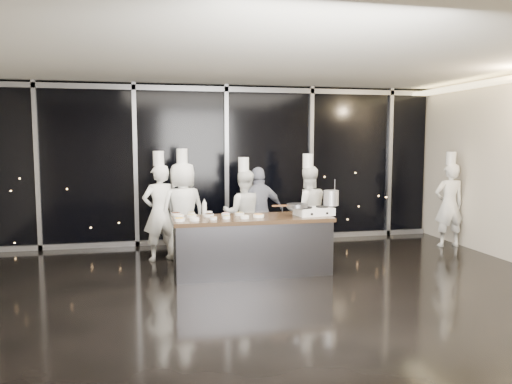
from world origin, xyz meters
TOP-DOWN VIEW (x-y plane):
  - ground at (0.00, 0.00)m, footprint 9.00×9.00m
  - room_shell at (0.18, 0.00)m, footprint 9.02×7.02m
  - window_wall at (0.00, 3.43)m, footprint 8.90×0.11m
  - demo_counter at (0.00, 0.90)m, footprint 2.46×0.86m
  - stove at (1.00, 0.85)m, footprint 0.63×0.44m
  - frying_pan at (0.70, 0.82)m, footprint 0.59×0.37m
  - stock_pot at (1.31, 0.92)m, footprint 0.28×0.28m
  - prep_bowls at (-0.67, 0.98)m, footprint 1.41×0.73m
  - squeeze_bottle at (-0.70, 1.24)m, footprint 0.07×0.07m
  - chef_far_left at (-1.39, 2.11)m, footprint 0.71×0.59m
  - chef_left at (-0.98, 2.16)m, footprint 0.98×0.81m
  - chef_center at (0.10, 2.08)m, footprint 0.86×0.73m
  - guest at (0.39, 2.10)m, footprint 0.99×0.54m
  - chef_right at (1.28, 2.02)m, footprint 0.79×0.62m
  - chef_side at (4.20, 2.05)m, footprint 0.63×0.44m

SIDE VIEW (x-z plane):
  - ground at x=0.00m, z-range 0.00..0.00m
  - demo_counter at x=0.00m, z-range 0.00..0.90m
  - chef_center at x=0.10m, z-range -0.10..1.68m
  - guest at x=0.39m, z-range 0.00..1.61m
  - chef_right at x=1.28m, z-range -0.10..1.74m
  - chef_side at x=4.20m, z-range -0.09..1.77m
  - chef_far_left at x=-1.39m, z-range -0.09..1.81m
  - chef_left at x=-0.98m, z-range -0.10..1.84m
  - prep_bowls at x=-0.67m, z-range 0.90..0.95m
  - stove at x=1.00m, z-range 0.89..1.03m
  - squeeze_bottle at x=-0.70m, z-range 0.89..1.15m
  - frying_pan at x=0.70m, z-range 1.04..1.09m
  - stock_pot at x=1.31m, z-range 1.04..1.28m
  - window_wall at x=0.00m, z-range 0.00..3.20m
  - room_shell at x=0.18m, z-range 0.64..3.85m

